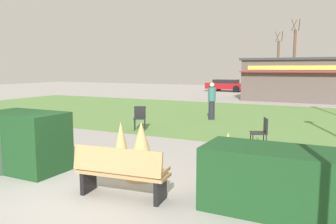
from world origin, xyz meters
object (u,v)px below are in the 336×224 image
object	(u,v)px
person_strolling	(212,101)
tree_left_bg	(278,64)
park_bench	(121,172)
trash_bin	(3,152)
cafe_chair_east	(262,130)
parked_car_center_slot	(282,86)
tree_right_bg	(294,59)
parked_car_west_slot	(227,85)
food_kiosk	(315,80)
cafe_chair_west	(140,116)

from	to	relation	value
person_strolling	tree_left_bg	distance (m)	25.98
park_bench	trash_bin	world-z (taller)	park_bench
tree_left_bg	park_bench	bearing A→B (deg)	-85.46
cafe_chair_east	parked_car_center_slot	xyz separation A→B (m)	(-2.79, 23.55, 0.12)
tree_left_bg	tree_right_bg	size ratio (longest dim) A/B	0.89
person_strolling	tree_left_bg	size ratio (longest dim) A/B	0.26
park_bench	parked_car_center_slot	world-z (taller)	parked_car_center_slot
parked_car_west_slot	tree_right_bg	bearing A→B (deg)	31.48
park_bench	parked_car_west_slot	size ratio (longest dim) A/B	0.40
cafe_chair_east	trash_bin	bearing A→B (deg)	-133.44
food_kiosk	tree_right_bg	distance (m)	11.35
cafe_chair_west	parked_car_west_slot	distance (m)	22.86
park_bench	cafe_chair_east	world-z (taller)	park_bench
cafe_chair_west	tree_left_bg	distance (m)	29.63
cafe_chair_west	person_strolling	distance (m)	4.00
parked_car_west_slot	cafe_chair_east	bearing A→B (deg)	-70.89
parked_car_west_slot	trash_bin	bearing A→B (deg)	-83.07
park_bench	parked_car_west_slot	distance (m)	29.36
parked_car_center_slot	tree_left_bg	world-z (taller)	tree_left_bg
parked_car_west_slot	tree_left_bg	distance (m)	8.25
cafe_chair_east	person_strolling	size ratio (longest dim) A/B	0.53
park_bench	person_strolling	world-z (taller)	person_strolling
trash_bin	parked_car_center_slot	size ratio (longest dim) A/B	0.21
trash_bin	tree_left_bg	xyz separation A→B (m)	(0.40, 35.46, 2.41)
cafe_chair_west	tree_left_bg	world-z (taller)	tree_left_bg
cafe_chair_west	cafe_chair_east	size ratio (longest dim) A/B	1.00
person_strolling	tree_left_bg	xyz separation A→B (m)	(-1.14, 25.88, 2.01)
trash_bin	cafe_chair_east	world-z (taller)	trash_bin
parked_car_center_slot	parked_car_west_slot	bearing A→B (deg)	179.93
food_kiosk	tree_left_bg	xyz separation A→B (m)	(-4.73, 14.19, 1.34)
parked_car_center_slot	park_bench	bearing A→B (deg)	-87.36
trash_bin	parked_car_west_slot	world-z (taller)	parked_car_west_slot
trash_bin	parked_car_west_slot	xyz separation A→B (m)	(-3.47, 28.52, 0.18)
food_kiosk	person_strolling	distance (m)	12.24
parked_car_center_slot	tree_left_bg	distance (m)	7.45
parked_car_west_slot	park_bench	bearing A→B (deg)	-76.83
cafe_chair_west	person_strolling	bearing A→B (deg)	66.58
tree_right_bg	park_bench	bearing A→B (deg)	-88.70
food_kiosk	park_bench	bearing A→B (deg)	-95.13
park_bench	parked_car_west_slot	xyz separation A→B (m)	(-6.69, 28.59, 0.16)
person_strolling	tree_right_bg	distance (m)	22.73
food_kiosk	cafe_chair_east	xyz separation A→B (m)	(-0.44, -16.31, -1.01)
park_bench	tree_right_bg	distance (m)	32.36
person_strolling	parked_car_center_slot	bearing A→B (deg)	-18.96
trash_bin	cafe_chair_east	xyz separation A→B (m)	(4.70, 4.96, 0.07)
park_bench	parked_car_center_slot	distance (m)	28.61
food_kiosk	parked_car_center_slot	bearing A→B (deg)	114.02
tree_left_bg	tree_right_bg	bearing A→B (deg)	-57.59
trash_bin	cafe_chair_west	size ratio (longest dim) A/B	1.03
cafe_chair_west	parked_car_west_slot	size ratio (longest dim) A/B	0.21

